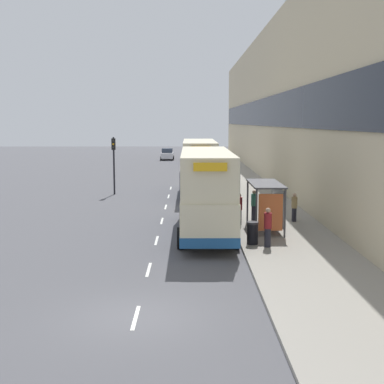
# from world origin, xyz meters

# --- Properties ---
(ground_plane) EXTENTS (220.00, 220.00, 0.00)m
(ground_plane) POSITION_xyz_m (0.00, 0.00, 0.00)
(ground_plane) COLOR #515156
(pavement) EXTENTS (5.00, 93.00, 0.14)m
(pavement) POSITION_xyz_m (6.50, 38.50, 0.07)
(pavement) COLOR gray
(pavement) RESTS_ON ground_plane
(terrace_facade) EXTENTS (3.10, 93.00, 14.95)m
(terrace_facade) POSITION_xyz_m (10.49, 38.50, 7.47)
(terrace_facade) COLOR #C6B793
(terrace_facade) RESTS_ON ground_plane
(lane_mark_0) EXTENTS (0.12, 2.00, 0.01)m
(lane_mark_0) POSITION_xyz_m (0.00, -0.10, 0.01)
(lane_mark_0) COLOR silver
(lane_mark_0) RESTS_ON ground_plane
(lane_mark_1) EXTENTS (0.12, 2.00, 0.01)m
(lane_mark_1) POSITION_xyz_m (0.00, 5.10, 0.01)
(lane_mark_1) COLOR silver
(lane_mark_1) RESTS_ON ground_plane
(lane_mark_2) EXTENTS (0.12, 2.00, 0.01)m
(lane_mark_2) POSITION_xyz_m (0.00, 10.30, 0.01)
(lane_mark_2) COLOR silver
(lane_mark_2) RESTS_ON ground_plane
(lane_mark_3) EXTENTS (0.12, 2.00, 0.01)m
(lane_mark_3) POSITION_xyz_m (0.00, 15.51, 0.01)
(lane_mark_3) COLOR silver
(lane_mark_3) RESTS_ON ground_plane
(lane_mark_4) EXTENTS (0.12, 2.00, 0.01)m
(lane_mark_4) POSITION_xyz_m (0.00, 20.71, 0.01)
(lane_mark_4) COLOR silver
(lane_mark_4) RESTS_ON ground_plane
(lane_mark_5) EXTENTS (0.12, 2.00, 0.01)m
(lane_mark_5) POSITION_xyz_m (0.00, 25.91, 0.01)
(lane_mark_5) COLOR silver
(lane_mark_5) RESTS_ON ground_plane
(lane_mark_6) EXTENTS (0.12, 2.00, 0.01)m
(lane_mark_6) POSITION_xyz_m (0.00, 31.11, 0.01)
(lane_mark_6) COLOR silver
(lane_mark_6) RESTS_ON ground_plane
(bus_shelter) EXTENTS (1.60, 4.20, 2.48)m
(bus_shelter) POSITION_xyz_m (5.77, 12.02, 1.88)
(bus_shelter) COLOR #4C4C51
(bus_shelter) RESTS_ON ground_plane
(double_decker_bus_near) EXTENTS (2.85, 10.84, 4.30)m
(double_decker_bus_near) POSITION_xyz_m (2.47, 11.93, 2.28)
(double_decker_bus_near) COLOR beige
(double_decker_bus_near) RESTS_ON ground_plane
(double_decker_bus_ahead) EXTENTS (2.85, 10.80, 4.30)m
(double_decker_bus_ahead) POSITION_xyz_m (2.41, 26.87, 2.28)
(double_decker_bus_ahead) COLOR beige
(double_decker_bus_ahead) RESTS_ON ground_plane
(car_0) EXTENTS (2.03, 4.08, 1.75)m
(car_0) POSITION_xyz_m (-1.72, 66.20, 0.86)
(car_0) COLOR silver
(car_0) RESTS_ON ground_plane
(car_1) EXTENTS (2.09, 4.35, 1.82)m
(car_1) POSITION_xyz_m (1.88, 59.72, 0.89)
(car_1) COLOR navy
(car_1) RESTS_ON ground_plane
(pedestrian_at_shelter) EXTENTS (0.32, 0.32, 1.63)m
(pedestrian_at_shelter) POSITION_xyz_m (7.60, 14.60, 0.97)
(pedestrian_at_shelter) COLOR #23232D
(pedestrian_at_shelter) RESTS_ON ground_plane
(pedestrian_1) EXTENTS (0.32, 0.32, 1.62)m
(pedestrian_1) POSITION_xyz_m (6.49, 13.20, 0.97)
(pedestrian_1) COLOR #23232D
(pedestrian_1) RESTS_ON ground_plane
(pedestrian_2) EXTENTS (0.35, 0.35, 1.76)m
(pedestrian_2) POSITION_xyz_m (4.36, 13.62, 1.04)
(pedestrian_2) COLOR #23232D
(pedestrian_2) RESTS_ON ground_plane
(pedestrian_3) EXTENTS (0.36, 0.36, 1.80)m
(pedestrian_3) POSITION_xyz_m (5.17, 8.37, 1.06)
(pedestrian_3) COLOR #23232D
(pedestrian_3) RESTS_ON ground_plane
(pedestrian_4) EXTENTS (0.35, 0.35, 1.75)m
(pedestrian_4) POSITION_xyz_m (5.36, 15.07, 1.03)
(pedestrian_4) COLOR #23232D
(pedestrian_4) RESTS_ON ground_plane
(litter_bin) EXTENTS (0.55, 0.55, 1.05)m
(litter_bin) POSITION_xyz_m (4.55, 8.93, 0.67)
(litter_bin) COLOR black
(litter_bin) RESTS_ON ground_plane
(traffic_light_far_kerb) EXTENTS (0.30, 0.32, 4.58)m
(traffic_light_far_kerb) POSITION_xyz_m (-4.40, 27.15, 3.09)
(traffic_light_far_kerb) COLOR black
(traffic_light_far_kerb) RESTS_ON ground_plane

